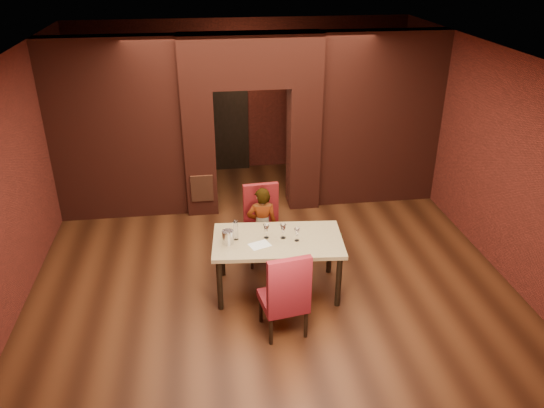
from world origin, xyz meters
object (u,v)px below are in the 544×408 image
at_px(dining_table, 278,265).
at_px(person_seated, 262,226).
at_px(wine_glass_a, 266,231).
at_px(chair_far, 264,226).
at_px(potted_plant, 329,245).
at_px(chair_near, 283,291).
at_px(wine_glass_c, 297,235).
at_px(wine_bucket, 228,237).
at_px(wine_glass_b, 283,231).
at_px(water_bottle, 236,230).

relative_size(dining_table, person_seated, 1.40).
bearing_deg(wine_glass_a, chair_far, 85.75).
relative_size(person_seated, potted_plant, 3.18).
bearing_deg(wine_glass_a, chair_near, -84.47).
xyz_separation_m(wine_glass_c, wine_bucket, (-0.95, 0.06, -0.00)).
height_order(chair_far, wine_glass_c, chair_far).
height_order(chair_far, potted_plant, chair_far).
bearing_deg(wine_bucket, chair_far, 55.12).
xyz_separation_m(dining_table, chair_near, (-0.06, -0.89, 0.18)).
bearing_deg(wine_glass_c, potted_plant, 51.66).
height_order(dining_table, chair_far, chair_far).
xyz_separation_m(dining_table, chair_far, (-0.10, 0.84, 0.19)).
height_order(person_seated, wine_glass_b, person_seated).
relative_size(wine_bucket, water_bottle, 0.66).
relative_size(chair_far, wine_glass_b, 5.53).
height_order(dining_table, person_seated, person_seated).
xyz_separation_m(wine_bucket, water_bottle, (0.12, 0.09, 0.05)).
distance_m(chair_far, wine_bucket, 1.10).
bearing_deg(dining_table, wine_glass_c, -11.56).
bearing_deg(wine_bucket, dining_table, 1.47).
bearing_deg(chair_near, person_seated, -96.89).
bearing_deg(wine_glass_a, water_bottle, 177.71).
xyz_separation_m(chair_far, wine_glass_c, (0.35, -0.91, 0.33)).
bearing_deg(wine_bucket, chair_near, -54.00).
bearing_deg(chair_far, wine_glass_a, -98.36).
xyz_separation_m(person_seated, potted_plant, (1.08, 0.03, -0.44)).
bearing_deg(person_seated, potted_plant, -176.08).
relative_size(wine_glass_a, potted_plant, 0.52).
xyz_separation_m(chair_near, water_bottle, (-0.52, 0.96, 0.38)).
bearing_deg(chair_far, person_seated, -120.04).
height_order(wine_bucket, water_bottle, water_bottle).
relative_size(chair_far, water_bottle, 4.15).
bearing_deg(wine_glass_c, wine_glass_b, 150.88).
bearing_deg(chair_far, potted_plant, -6.00).
height_order(wine_glass_a, potted_plant, wine_glass_a).
height_order(wine_glass_b, water_bottle, water_bottle).
xyz_separation_m(wine_glass_a, potted_plant, (1.10, 0.74, -0.75)).
bearing_deg(water_bottle, person_seated, 57.14).
xyz_separation_m(dining_table, wine_glass_c, (0.25, -0.08, 0.52)).
bearing_deg(wine_glass_a, potted_plant, 34.03).
xyz_separation_m(wine_glass_a, wine_glass_c, (0.41, -0.14, -0.01)).
distance_m(chair_near, wine_glass_c, 0.93).
xyz_separation_m(chair_far, potted_plant, (1.04, -0.03, -0.40)).
height_order(chair_near, potted_plant, chair_near).
bearing_deg(water_bottle, chair_far, 57.70).
bearing_deg(chair_near, wine_glass_c, -120.42).
height_order(wine_glass_b, wine_glass_c, wine_glass_b).
height_order(person_seated, wine_glass_c, person_seated).
bearing_deg(wine_bucket, wine_glass_b, 3.00).
bearing_deg(person_seated, dining_table, 101.59).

